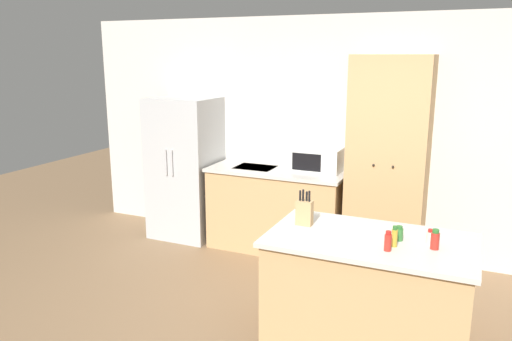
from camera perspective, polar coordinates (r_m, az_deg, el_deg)
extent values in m
cube|color=beige|center=(5.53, 13.42, 3.58)|extent=(7.20, 0.06, 2.60)
cube|color=#B7BABC|center=(6.08, -8.09, 0.28)|extent=(0.76, 0.65, 1.69)
cylinder|color=silver|center=(5.80, -10.25, 0.92)|extent=(0.02, 0.02, 0.30)
cylinder|color=silver|center=(5.75, -9.59, 0.86)|extent=(0.02, 0.02, 0.30)
cube|color=tan|center=(5.68, 2.41, -4.63)|extent=(1.51, 0.61, 0.90)
cube|color=beige|center=(5.56, 2.45, -0.03)|extent=(1.55, 0.65, 0.03)
cube|color=#9EA0A3|center=(5.66, -0.10, 0.34)|extent=(0.44, 0.34, 0.01)
cube|color=tan|center=(5.24, 14.84, 0.67)|extent=(0.77, 0.55, 2.19)
sphere|color=black|center=(4.97, 13.28, 0.60)|extent=(0.02, 0.02, 0.02)
sphere|color=black|center=(4.94, 15.38, 0.41)|extent=(0.02, 0.02, 0.02)
cube|color=tan|center=(3.91, 12.60, -13.93)|extent=(1.41, 0.81, 0.86)
cube|color=beige|center=(3.73, 12.95, -7.78)|extent=(1.47, 0.87, 0.03)
cube|color=white|center=(5.48, 7.04, 1.29)|extent=(0.53, 0.37, 0.26)
cube|color=black|center=(5.32, 5.78, 0.96)|extent=(0.32, 0.01, 0.18)
cube|color=tan|center=(3.88, 5.56, -4.84)|extent=(0.12, 0.08, 0.19)
cylinder|color=black|center=(3.85, 5.07, -2.86)|extent=(0.02, 0.02, 0.08)
cylinder|color=black|center=(3.84, 5.41, -2.83)|extent=(0.02, 0.02, 0.09)
cylinder|color=black|center=(3.84, 5.81, -2.94)|extent=(0.02, 0.02, 0.07)
cylinder|color=black|center=(3.83, 6.12, -2.94)|extent=(0.02, 0.02, 0.08)
cylinder|color=gold|center=(3.58, 15.53, -7.46)|extent=(0.04, 0.04, 0.12)
cylinder|color=#286628|center=(3.56, 15.61, -6.33)|extent=(0.03, 0.03, 0.03)
cylinder|color=#337033|center=(3.71, 16.02, -7.04)|extent=(0.06, 0.06, 0.09)
cylinder|color=#286628|center=(3.69, 16.07, -6.26)|extent=(0.04, 0.04, 0.02)
cylinder|color=beige|center=(3.71, 19.28, -7.28)|extent=(0.05, 0.05, 0.09)
cylinder|color=red|center=(3.69, 19.35, -6.50)|extent=(0.04, 0.04, 0.02)
cylinder|color=#B2281E|center=(3.62, 19.77, -7.59)|extent=(0.06, 0.06, 0.12)
cylinder|color=#286628|center=(3.60, 19.86, -6.53)|extent=(0.04, 0.04, 0.03)
cylinder|color=#B2281E|center=(3.50, 14.83, -7.98)|extent=(0.05, 0.05, 0.11)
cylinder|color=red|center=(3.47, 14.90, -6.90)|extent=(0.04, 0.04, 0.03)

